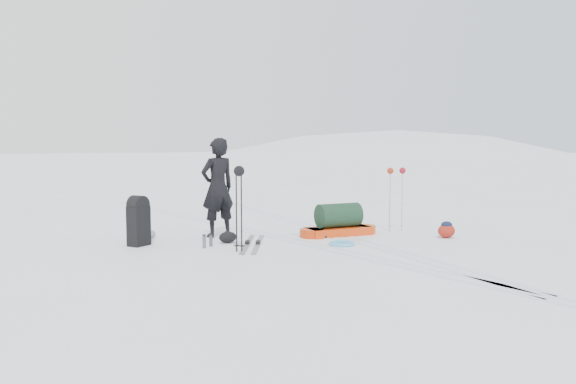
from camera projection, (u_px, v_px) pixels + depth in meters
name	position (u px, v px, depth m)	size (l,w,h in m)	color
ground	(298.00, 242.00, 10.71)	(200.00, 200.00, 0.00)	white
ski_tracks	(299.00, 233.00, 11.77)	(3.38, 17.97, 0.01)	silver
skier	(218.00, 188.00, 11.24)	(0.73, 0.48, 1.99)	black
pulk_sled	(339.00, 223.00, 11.48)	(1.77, 0.75, 0.66)	#E23C0D
expedition_rucksack	(140.00, 222.00, 10.37)	(0.77, 0.94, 0.93)	black
ski_poles_black	(239.00, 182.00, 9.63)	(0.18, 0.19, 1.50)	black
ski_poles_silver	(396.00, 178.00, 11.95)	(0.43, 0.20, 1.37)	#ABADB2
touring_skis_grey	(253.00, 244.00, 10.44)	(1.36, 1.78, 0.07)	#95989E
touring_skis_white	(325.00, 237.00, 11.18)	(0.88, 1.61, 0.06)	silver
rope_coil	(342.00, 243.00, 10.41)	(0.61, 0.61, 0.06)	#5BB4DD
small_daypack	(446.00, 230.00, 11.18)	(0.39, 0.30, 0.33)	maroon
thermos_pair	(207.00, 241.00, 10.15)	(0.25, 0.16, 0.25)	slate
stuff_sack	(228.00, 237.00, 10.61)	(0.37, 0.29, 0.22)	black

